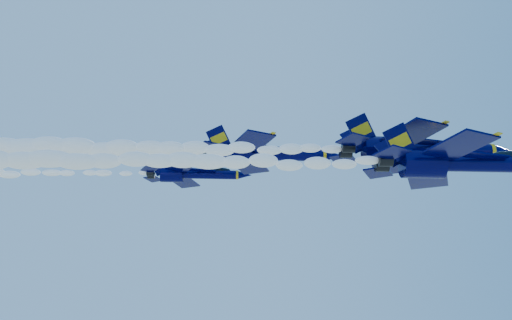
{
  "coord_description": "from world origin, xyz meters",
  "views": [
    {
      "loc": [
        -9.87,
        -63.56,
        127.87
      ],
      "look_at": [
        -6.8,
        0.16,
        153.23
      ],
      "focal_mm": 40.0,
      "sensor_mm": 36.0,
      "label": 1
    }
  ],
  "objects_px": {
    "jet_lead": "(461,163)",
    "jet_third": "(265,154)",
    "jet_fourth": "(193,174)",
    "jet_second": "(417,150)"
  },
  "relations": [
    {
      "from": "jet_lead",
      "to": "jet_third",
      "type": "relative_size",
      "value": 1.06
    },
    {
      "from": "jet_third",
      "to": "jet_fourth",
      "type": "xyz_separation_m",
      "value": [
        -9.76,
        8.27,
        0.11
      ]
    },
    {
      "from": "jet_second",
      "to": "jet_third",
      "type": "bearing_deg",
      "value": 148.37
    },
    {
      "from": "jet_second",
      "to": "jet_third",
      "type": "distance_m",
      "value": 19.73
    },
    {
      "from": "jet_second",
      "to": "jet_third",
      "type": "height_order",
      "value": "jet_third"
    },
    {
      "from": "jet_third",
      "to": "jet_fourth",
      "type": "height_order",
      "value": "jet_third"
    },
    {
      "from": "jet_second",
      "to": "jet_lead",
      "type": "bearing_deg",
      "value": -73.06
    },
    {
      "from": "jet_second",
      "to": "jet_fourth",
      "type": "xyz_separation_m",
      "value": [
        -26.32,
        18.47,
        3.43
      ]
    },
    {
      "from": "jet_fourth",
      "to": "jet_lead",
      "type": "bearing_deg",
      "value": -41.35
    },
    {
      "from": "jet_second",
      "to": "jet_third",
      "type": "relative_size",
      "value": 1.09
    }
  ]
}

